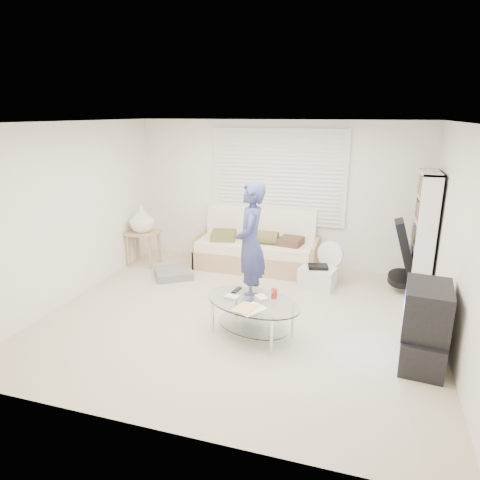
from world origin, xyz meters
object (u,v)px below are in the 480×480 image
(tv_unit, at_px, (425,326))
(futon_sofa, at_px, (256,249))
(coffee_table, at_px, (252,308))
(bookshelf, at_px, (423,234))

(tv_unit, bearing_deg, futon_sofa, 136.76)
(futon_sofa, height_order, tv_unit, futon_sofa)
(coffee_table, bearing_deg, tv_unit, -0.75)
(tv_unit, bearing_deg, bookshelf, 86.52)
(bookshelf, height_order, tv_unit, bookshelf)
(tv_unit, xyz_separation_m, coffee_table, (-1.91, 0.02, -0.07))
(futon_sofa, distance_m, tv_unit, 3.41)
(futon_sofa, bearing_deg, bookshelf, -6.00)
(bookshelf, distance_m, coffee_table, 2.93)
(bookshelf, bearing_deg, tv_unit, -93.48)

